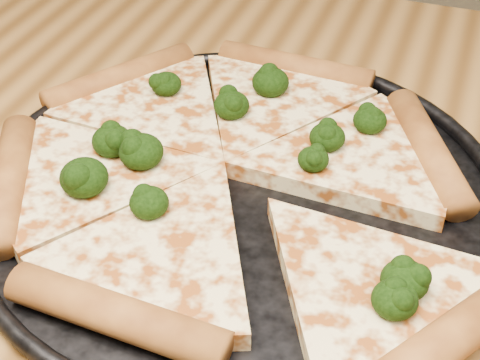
% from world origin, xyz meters
% --- Properties ---
extents(dining_table, '(1.20, 0.90, 0.75)m').
position_xyz_m(dining_table, '(0.00, 0.00, 0.66)').
color(dining_table, olive).
rests_on(dining_table, ground).
extents(pizza_pan, '(0.40, 0.40, 0.02)m').
position_xyz_m(pizza_pan, '(0.00, 0.06, 0.76)').
color(pizza_pan, black).
rests_on(pizza_pan, dining_table).
extents(pizza, '(0.42, 0.37, 0.03)m').
position_xyz_m(pizza, '(-0.01, 0.07, 0.77)').
color(pizza, '#FFE49C').
rests_on(pizza, pizza_pan).
extents(broccoli_florets, '(0.27, 0.24, 0.03)m').
position_xyz_m(broccoli_florets, '(-0.01, 0.07, 0.78)').
color(broccoli_florets, black).
rests_on(broccoli_florets, pizza).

